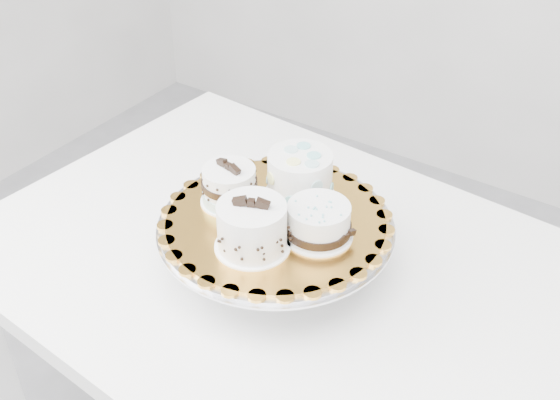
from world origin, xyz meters
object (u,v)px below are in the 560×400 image
Objects in this scene: cake_board at (276,220)px; cake_banded at (229,187)px; cake_dots at (300,175)px; cake_ribbon at (319,222)px; table at (300,302)px; cake_stand at (276,237)px; cake_swirl at (252,228)px.

cake_banded reaches higher than cake_board.
cake_board is 0.09m from cake_dots.
cake_banded is 0.17m from cake_ribbon.
table is 11.66× the size of cake_banded.
cake_stand is at bearing -88.24° from cake_dots.
table is 9.32× the size of cake_dots.
cake_banded is at bearing -160.96° from table.
table is 3.12× the size of cake_stand.
cake_swirl reaches higher than cake_ribbon.
cake_ribbon is at bearing -44.30° from cake_dots.
cake_swirl reaches higher than cake_dots.
cake_dots reaches higher than cake_board.
cake_dots is at bearing 93.81° from cake_board.
cake_banded is at bearing -138.57° from cake_dots.
cake_stand is 2.98× the size of cake_dots.
cake_stand is 1.09× the size of cake_board.
cake_banded is (-0.10, 0.08, -0.01)m from cake_swirl.
cake_ribbon is (0.07, 0.08, -0.01)m from cake_swirl.
table is 0.24m from cake_dots.
table is 0.26m from cake_banded.
cake_board is 3.44× the size of cake_banded.
cake_banded is (-0.09, -0.00, 0.03)m from cake_board.
cake_ribbon is at bearing 26.07° from cake_swirl.
cake_swirl is 1.33× the size of cake_banded.
cake_stand is 0.04m from cake_board.
cake_banded reaches higher than table.
cake_dots is at bearing 55.29° from cake_banded.
table is at bearing 161.65° from cake_ribbon.
table is 0.26m from cake_swirl.
cake_banded is at bearing -178.68° from cake_stand.
cake_ribbon reaches higher than table.
cake_ribbon is (0.05, -0.03, 0.22)m from table.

